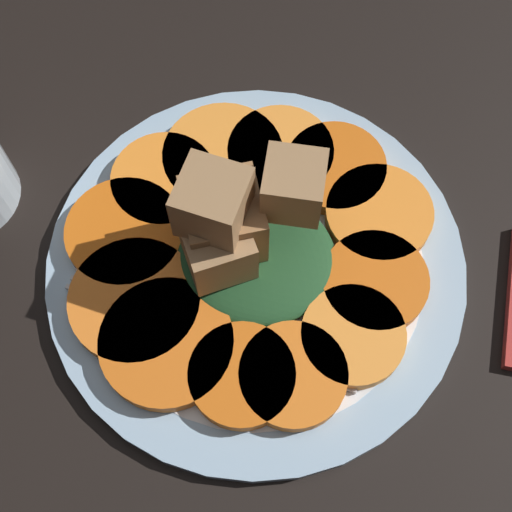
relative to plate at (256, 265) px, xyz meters
The scene contains 16 objects.
table_slab 1.52cm from the plate, ahead, with size 120.00×120.00×2.00cm, color black.
plate is the anchor object (origin of this frame).
carrot_slice_0 7.95cm from the plate, ahead, with size 6.93×6.93×1.15cm, color #D66114.
carrot_slice_1 8.99cm from the plate, 33.54° to the left, with size 7.26×7.26×1.15cm, color orange.
carrot_slice_2 8.89cm from the plate, 63.27° to the left, with size 7.01×7.01×1.15cm, color #D66014.
carrot_slice_3 8.31cm from the plate, 90.99° to the left, with size 7.45×7.45×1.15cm, color orange.
carrot_slice_4 8.16cm from the plate, 118.59° to the left, with size 8.46×8.46×1.15cm, color orange.
carrot_slice_5 8.71cm from the plate, 149.36° to the left, with size 7.24×7.24×1.15cm, color orange.
carrot_slice_6 9.02cm from the plate, behind, with size 7.90×7.90×1.15cm, color #D66014.
carrot_slice_7 8.38cm from the plate, 147.11° to the right, with size 8.46×8.46×1.15cm, color orange.
carrot_slice_8 8.10cm from the plate, 122.04° to the right, with size 8.44×8.44×1.15cm, color orange.
carrot_slice_9 7.94cm from the plate, 84.30° to the right, with size 6.61×6.61×1.15cm, color orange.
carrot_slice_10 8.21cm from the plate, 61.75° to the right, with size 6.71×6.71×1.15cm, color orange.
carrot_slice_11 8.14cm from the plate, 29.10° to the right, with size 6.60×6.60×1.15cm, color orange.
center_pile 4.17cm from the plate, 166.19° to the left, with size 10.57×9.50×9.36cm.
fork 5.57cm from the plate, 114.66° to the right, with size 19.73×5.13×0.40cm.
Camera 1 is at (3.89, -18.23, 46.54)cm, focal length 50.00 mm.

